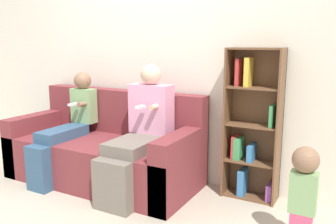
{
  "coord_description": "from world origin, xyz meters",
  "views": [
    {
      "loc": [
        1.95,
        -2.31,
        1.45
      ],
      "look_at": [
        0.35,
        0.59,
        0.8
      ],
      "focal_mm": 38.0,
      "sensor_mm": 36.0,
      "label": 1
    }
  ],
  "objects_px": {
    "bookshelf": "(252,129)",
    "toddler_standing": "(303,189)",
    "adult_seated": "(139,129)",
    "child_seated": "(66,126)",
    "couch": "(105,152)"
  },
  "relations": [
    {
      "from": "adult_seated",
      "to": "bookshelf",
      "type": "bearing_deg",
      "value": 25.4
    },
    {
      "from": "child_seated",
      "to": "bookshelf",
      "type": "xyz_separation_m",
      "value": [
        1.87,
        0.49,
        0.09
      ]
    },
    {
      "from": "couch",
      "to": "child_seated",
      "type": "relative_size",
      "value": 1.8
    },
    {
      "from": "couch",
      "to": "bookshelf",
      "type": "height_order",
      "value": "bookshelf"
    },
    {
      "from": "couch",
      "to": "toddler_standing",
      "type": "height_order",
      "value": "couch"
    },
    {
      "from": "bookshelf",
      "to": "couch",
      "type": "bearing_deg",
      "value": -166.95
    },
    {
      "from": "bookshelf",
      "to": "toddler_standing",
      "type": "bearing_deg",
      "value": -49.26
    },
    {
      "from": "adult_seated",
      "to": "child_seated",
      "type": "height_order",
      "value": "adult_seated"
    },
    {
      "from": "couch",
      "to": "toddler_standing",
      "type": "distance_m",
      "value": 2.07
    },
    {
      "from": "couch",
      "to": "toddler_standing",
      "type": "relative_size",
      "value": 2.75
    },
    {
      "from": "couch",
      "to": "child_seated",
      "type": "distance_m",
      "value": 0.5
    },
    {
      "from": "child_seated",
      "to": "toddler_standing",
      "type": "distance_m",
      "value": 2.44
    },
    {
      "from": "child_seated",
      "to": "adult_seated",
      "type": "bearing_deg",
      "value": 2.07
    },
    {
      "from": "toddler_standing",
      "to": "bookshelf",
      "type": "height_order",
      "value": "bookshelf"
    },
    {
      "from": "adult_seated",
      "to": "child_seated",
      "type": "distance_m",
      "value": 0.91
    }
  ]
}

